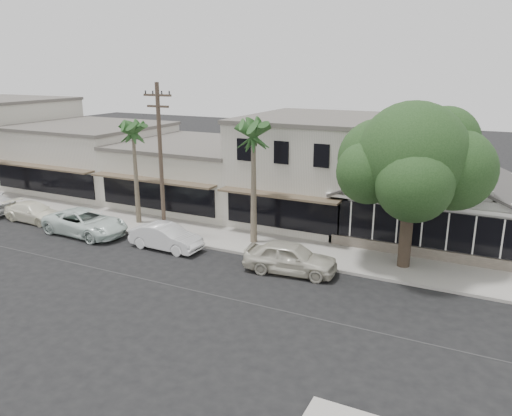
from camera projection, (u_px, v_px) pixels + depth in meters
The scene contains 15 objects.
ground at pixel (264, 307), 21.12m from camera, with size 140.00×140.00×0.00m, color black.
sidewalk_north at pixel (194, 232), 30.34m from camera, with size 90.00×3.50×0.15m, color #9E9991.
corner_shop at pixel (434, 195), 29.02m from camera, with size 10.40×8.60×5.10m.
row_building_near at pixel (311, 169), 33.15m from camera, with size 8.00×10.00×6.50m, color beige.
row_building_midnear at pixel (197, 173), 37.31m from camera, with size 10.00×10.00×4.20m, color beige.
row_building_midfar at pixel (91, 157), 41.70m from camera, with size 11.00×10.00×5.00m, color beige.
row_building_far at pixel (1, 138), 46.16m from camera, with size 11.00×10.00×6.80m, color beige.
utility_pole at pixel (161, 159), 28.14m from camera, with size 1.80×0.24×9.00m.
car_0 at pixel (290, 258), 24.43m from camera, with size 1.85×4.60×1.57m, color beige.
car_1 at pixel (166, 237), 27.64m from camera, with size 1.48×4.25×1.40m, color white.
car_2 at pixel (86, 222), 30.03m from camera, with size 2.51×5.44×1.51m, color silver.
car_3 at pixel (34, 212), 32.63m from camera, with size 1.76×4.32×1.25m, color white.
shade_tree at pixel (412, 160), 23.87m from camera, with size 7.50×6.79×8.33m.
palm_east at pixel (254, 133), 26.85m from camera, with size 3.35×3.35×7.49m.
palm_mid at pixel (133, 131), 30.54m from camera, with size 2.69×2.69×7.02m.
Camera 1 is at (8.20, -17.34, 9.80)m, focal length 35.00 mm.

